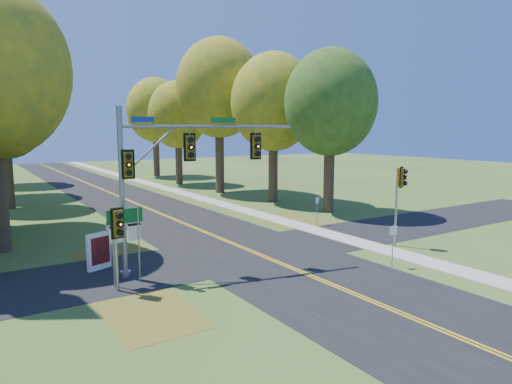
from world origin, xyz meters
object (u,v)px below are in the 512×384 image
route_sign_cluster (125,230)px  east_signal_pole (400,186)px  traffic_mast (169,168)px  info_kiosk (99,251)px

route_sign_cluster → east_signal_pole: bearing=-12.4°
traffic_mast → east_signal_pole: bearing=-0.2°
traffic_mast → east_signal_pole: traffic_mast is taller
east_signal_pole → info_kiosk: size_ratio=2.56×
east_signal_pole → route_sign_cluster: size_ratio=1.35×
route_sign_cluster → info_kiosk: (-0.44, 2.74, -1.47)m
traffic_mast → route_sign_cluster: traffic_mast is taller
east_signal_pole → route_sign_cluster: bearing=150.9°
traffic_mast → route_sign_cluster: 3.32m
info_kiosk → traffic_mast: bearing=-63.3°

